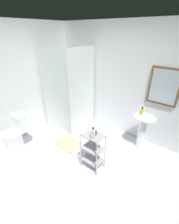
# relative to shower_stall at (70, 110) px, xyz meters

# --- Properties ---
(ground_plane) EXTENTS (4.20, 4.20, 0.02)m
(ground_plane) POSITION_rel_shower_stall_xyz_m (1.20, -1.22, -0.47)
(ground_plane) COLOR silver
(wall_back) EXTENTS (4.20, 0.14, 2.50)m
(wall_back) POSITION_rel_shower_stall_xyz_m (1.21, 0.63, 0.79)
(wall_back) COLOR white
(wall_back) RESTS_ON ground_plane
(wall_left) EXTENTS (0.10, 4.20, 2.50)m
(wall_left) POSITION_rel_shower_stall_xyz_m (-0.65, -1.22, 0.79)
(wall_left) COLOR white
(wall_left) RESTS_ON ground_plane
(shower_stall) EXTENTS (0.92, 0.92, 2.00)m
(shower_stall) POSITION_rel_shower_stall_xyz_m (0.00, 0.00, 0.00)
(shower_stall) COLOR white
(shower_stall) RESTS_ON ground_plane
(pedestal_sink) EXTENTS (0.46, 0.37, 0.81)m
(pedestal_sink) POSITION_rel_shower_stall_xyz_m (1.81, 0.30, 0.12)
(pedestal_sink) COLOR white
(pedestal_sink) RESTS_ON ground_plane
(sink_faucet) EXTENTS (0.03, 0.03, 0.10)m
(sink_faucet) POSITION_rel_shower_stall_xyz_m (1.81, 0.42, 0.40)
(sink_faucet) COLOR silver
(sink_faucet) RESTS_ON pedestal_sink
(toilet) EXTENTS (0.37, 0.49, 0.76)m
(toilet) POSITION_rel_shower_stall_xyz_m (-0.28, -1.38, -0.15)
(toilet) COLOR white
(toilet) RESTS_ON ground_plane
(storage_cart) EXTENTS (0.38, 0.28, 0.74)m
(storage_cart) POSITION_rel_shower_stall_xyz_m (1.33, -0.79, -0.03)
(storage_cart) COLOR silver
(storage_cart) RESTS_ON ground_plane
(hand_soap_bottle) EXTENTS (0.06, 0.06, 0.16)m
(hand_soap_bottle) POSITION_rel_shower_stall_xyz_m (1.74, 0.28, 0.42)
(hand_soap_bottle) COLOR gold
(hand_soap_bottle) RESTS_ON pedestal_sink
(lotion_bottle_white) EXTENTS (0.07, 0.07, 0.21)m
(lotion_bottle_white) POSITION_rel_shower_stall_xyz_m (1.39, -0.86, 0.37)
(lotion_bottle_white) COLOR white
(lotion_bottle_white) RESTS_ON storage_cart
(rinse_cup) EXTENTS (0.07, 0.07, 0.09)m
(rinse_cup) POSITION_rel_shower_stall_xyz_m (1.35, -0.77, 0.32)
(rinse_cup) COLOR #B24742
(rinse_cup) RESTS_ON storage_cart
(bath_mat) EXTENTS (0.60, 0.40, 0.02)m
(bath_mat) POSITION_rel_shower_stall_xyz_m (0.49, -0.62, -0.45)
(bath_mat) COLOR tan
(bath_mat) RESTS_ON ground_plane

